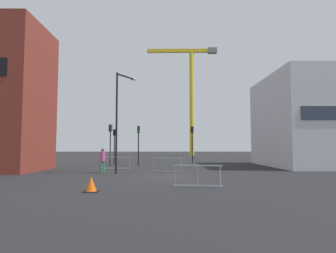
# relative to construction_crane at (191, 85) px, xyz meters

# --- Properties ---
(ground) EXTENTS (160.00, 160.00, 0.00)m
(ground) POSITION_rel_construction_crane_xyz_m (-5.02, -40.26, -14.69)
(ground) COLOR black
(office_block) EXTENTS (9.25, 10.90, 8.82)m
(office_block) POSITION_rel_construction_crane_xyz_m (9.42, -30.79, -10.28)
(office_block) COLOR silver
(office_block) RESTS_ON ground
(construction_crane) EXTENTS (14.72, 1.28, 22.62)m
(construction_crane) POSITION_rel_construction_crane_xyz_m (0.00, 0.00, 0.00)
(construction_crane) COLOR yellow
(construction_crane) RESTS_ON ground
(streetlamp_tall) EXTENTS (1.31, 1.81, 7.33)m
(streetlamp_tall) POSITION_rel_construction_crane_xyz_m (-8.59, -37.81, -10.31)
(streetlamp_tall) COLOR black
(streetlamp_tall) RESTS_ON ground
(traffic_light_median) EXTENTS (0.38, 0.27, 3.85)m
(traffic_light_median) POSITION_rel_construction_crane_xyz_m (-10.96, -26.56, -12.10)
(traffic_light_median) COLOR black
(traffic_light_median) RESTS_ON ground
(traffic_light_crosswalk) EXTENTS (0.39, 0.34, 4.14)m
(traffic_light_crosswalk) POSITION_rel_construction_crane_xyz_m (-10.81, -29.75, -11.92)
(traffic_light_crosswalk) COLOR #2D2D30
(traffic_light_crosswalk) RESTS_ON ground
(traffic_light_far) EXTENTS (0.39, 0.30, 4.19)m
(traffic_light_far) POSITION_rel_construction_crane_xyz_m (-2.18, -26.37, -11.89)
(traffic_light_far) COLOR black
(traffic_light_far) RESTS_ON ground
(traffic_light_verge) EXTENTS (0.25, 0.37, 4.00)m
(traffic_light_verge) POSITION_rel_construction_crane_xyz_m (-7.95, -29.79, -12.01)
(traffic_light_verge) COLOR black
(traffic_light_verge) RESTS_ON ground
(pedestrian_walking) EXTENTS (0.34, 0.34, 1.80)m
(pedestrian_walking) POSITION_rel_construction_crane_xyz_m (-9.89, -37.23, -13.64)
(pedestrian_walking) COLOR #2D844C
(pedestrian_walking) RESTS_ON ground
(safety_barrier_left_run) EXTENTS (2.36, 0.37, 1.08)m
(safety_barrier_left_run) POSITION_rel_construction_crane_xyz_m (-3.67, -44.73, -14.13)
(safety_barrier_left_run) COLOR #B2B5BA
(safety_barrier_left_run) RESTS_ON ground
(safety_barrier_right_run) EXTENTS (2.51, 0.34, 1.08)m
(safety_barrier_right_run) POSITION_rel_construction_crane_xyz_m (-9.38, -34.33, -14.12)
(safety_barrier_right_run) COLOR gray
(safety_barrier_right_run) RESTS_ON ground
(safety_barrier_rear) EXTENTS (2.42, 0.37, 1.08)m
(safety_barrier_rear) POSITION_rel_construction_crane_xyz_m (-5.12, -37.10, -14.12)
(safety_barrier_rear) COLOR gray
(safety_barrier_rear) RESTS_ON ground
(traffic_cone_orange) EXTENTS (0.66, 0.66, 0.66)m
(traffic_cone_orange) POSITION_rel_construction_crane_xyz_m (-8.43, -45.91, -14.38)
(traffic_cone_orange) COLOR black
(traffic_cone_orange) RESTS_ON ground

